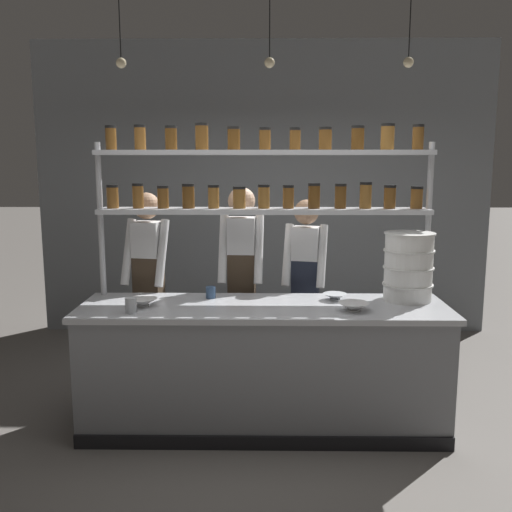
{
  "coord_description": "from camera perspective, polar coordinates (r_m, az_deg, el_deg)",
  "views": [
    {
      "loc": [
        -0.0,
        -3.98,
        1.95
      ],
      "look_at": [
        -0.06,
        0.2,
        1.25
      ],
      "focal_mm": 40.0,
      "sensor_mm": 36.0,
      "label": 1
    }
  ],
  "objects": [
    {
      "name": "serving_cup_by_board",
      "position": [
        3.99,
        -12.38,
        -4.84
      ],
      "size": [
        0.08,
        0.08,
        0.11
      ],
      "color": "#B2B7BC",
      "rests_on": "prep_counter"
    },
    {
      "name": "chef_right",
      "position": [
        4.83,
        4.98,
        -2.6
      ],
      "size": [
        0.4,
        0.33,
        1.63
      ],
      "rotation": [
        0.0,
        0.0,
        -0.22
      ],
      "color": "black",
      "rests_on": "ground_plane"
    },
    {
      "name": "pendant_light_row",
      "position": [
        4.04,
        1.04,
        19.18
      ],
      "size": [
        2.0,
        0.07,
        0.63
      ],
      "color": "black"
    },
    {
      "name": "prep_bowl_center_front",
      "position": [
        4.0,
        9.77,
        -5.05
      ],
      "size": [
        0.22,
        0.22,
        0.06
      ],
      "color": "white",
      "rests_on": "prep_counter"
    },
    {
      "name": "prep_bowl_center_back",
      "position": [
        4.15,
        -11.24,
        -4.58
      ],
      "size": [
        0.21,
        0.21,
        0.06
      ],
      "color": "white",
      "rests_on": "prep_counter"
    },
    {
      "name": "back_wall",
      "position": [
        6.45,
        0.81,
        6.6
      ],
      "size": [
        5.05,
        0.12,
        3.24
      ],
      "primitive_type": "cube",
      "color": "gray",
      "rests_on": "ground_plane"
    },
    {
      "name": "prep_counter",
      "position": [
        4.25,
        0.78,
        -10.98
      ],
      "size": [
        2.65,
        0.76,
        0.92
      ],
      "color": "gray",
      "rests_on": "ground_plane"
    },
    {
      "name": "spice_shelf_unit",
      "position": [
        4.31,
        0.93,
        7.02
      ],
      "size": [
        2.53,
        0.28,
        2.22
      ],
      "color": "#B7BABF",
      "rests_on": "ground_plane"
    },
    {
      "name": "container_stack",
      "position": [
        4.35,
        15.03,
        -1.03
      ],
      "size": [
        0.37,
        0.37,
        0.51
      ],
      "color": "white",
      "rests_on": "prep_counter"
    },
    {
      "name": "serving_cup_front",
      "position": [
        4.32,
        -4.52,
        -3.65
      ],
      "size": [
        0.07,
        0.07,
        0.09
      ],
      "color": "#334C70",
      "rests_on": "prep_counter"
    },
    {
      "name": "ground_plane",
      "position": [
        4.43,
        0.77,
        -16.55
      ],
      "size": [
        40.0,
        40.0,
        0.0
      ],
      "primitive_type": "plane",
      "color": "slate"
    },
    {
      "name": "prep_bowl_near_left",
      "position": [
        4.3,
        7.92,
        -4.07
      ],
      "size": [
        0.18,
        0.18,
        0.05
      ],
      "color": "silver",
      "rests_on": "prep_counter"
    },
    {
      "name": "chef_center",
      "position": [
        4.67,
        -1.4,
        -2.05
      ],
      "size": [
        0.37,
        0.31,
        1.74
      ],
      "rotation": [
        0.0,
        0.0,
        -0.07
      ],
      "color": "black",
      "rests_on": "ground_plane"
    },
    {
      "name": "chef_left",
      "position": [
        4.77,
        -10.68,
        -2.35
      ],
      "size": [
        0.4,
        0.32,
        1.69
      ],
      "rotation": [
        0.0,
        0.0,
        -0.19
      ],
      "color": "black",
      "rests_on": "ground_plane"
    }
  ]
}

